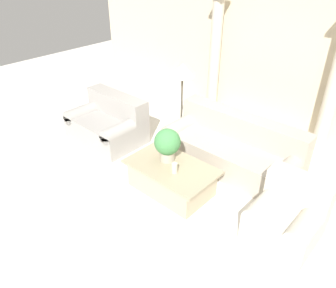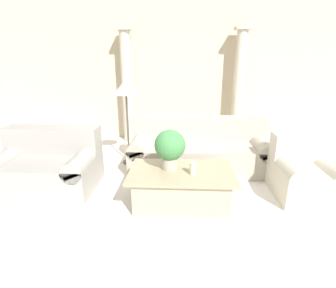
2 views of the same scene
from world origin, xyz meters
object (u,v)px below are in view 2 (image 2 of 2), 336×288
Objects in this scene: coffee_table at (181,186)px; armchair at (305,172)px; loveseat at (48,164)px; potted_plant at (170,147)px; sofa_long at (199,149)px; floor_lamp at (126,91)px.

armchair is at bearing 9.97° from coffee_table.
armchair is (3.65, -0.08, -0.00)m from loveseat.
loveseat is 1.05× the size of coffee_table.
loveseat is at bearing 178.68° from armchair.
potted_plant is (1.80, -0.31, 0.40)m from loveseat.
loveseat is 1.67× the size of armchair.
loveseat is (-2.26, -0.83, 0.01)m from sofa_long.
floor_lamp reaches higher than potted_plant.
floor_lamp is (1.01, 0.97, 0.95)m from loveseat.
floor_lamp is at bearing 158.25° from armchair.
loveseat is at bearing 168.94° from coffee_table.
armchair is at bearing 6.82° from potted_plant.
sofa_long is 2.75× the size of armchair.
floor_lamp is 3.01m from armchair.
loveseat is at bearing 170.40° from potted_plant.
sofa_long is 1.26m from coffee_table.
loveseat is at bearing -135.97° from floor_lamp.
coffee_table is (-0.30, -1.21, -0.10)m from sofa_long.
armchair is (1.70, 0.30, 0.11)m from coffee_table.
loveseat reaches higher than armchair.
sofa_long is 1.67m from armchair.
sofa_long is 2.40m from loveseat.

